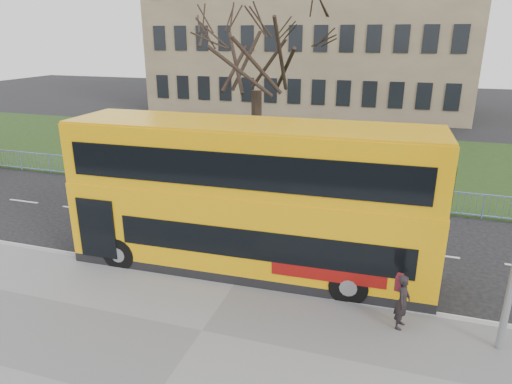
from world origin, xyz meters
The scene contains 8 objects.
ground centered at (0.00, 0.00, 0.00)m, with size 120.00×120.00×0.00m, color black.
kerb centered at (0.00, -1.55, 0.07)m, with size 80.00×0.20×0.14m, color #949497.
grass_verge centered at (0.00, 14.30, 0.04)m, with size 80.00×15.40×0.08m, color #1E3312.
guard_railing centered at (0.00, 6.60, 0.55)m, with size 40.00×0.12×1.10m, color #718DCA, non-canonical shape.
bare_tree centered at (-3.00, 10.00, 5.41)m, with size 7.47×7.47×10.67m, color black, non-canonical shape.
civic_building centered at (-5.00, 35.00, 7.00)m, with size 30.00×15.00×14.00m, color #7C664F.
yellow_bus centered at (0.05, -0.38, 2.57)m, with size 11.50×3.06×4.79m.
pedestrian centered at (4.86, -2.39, 0.87)m, with size 0.55×0.36×1.50m, color black.
Camera 1 is at (4.35, -13.18, 7.36)m, focal length 32.00 mm.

